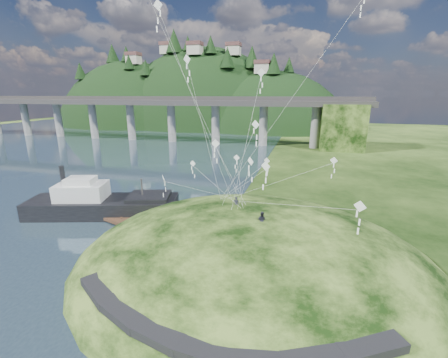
# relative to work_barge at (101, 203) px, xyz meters

# --- Properties ---
(ground) EXTENTS (320.00, 320.00, 0.00)m
(ground) POSITION_rel_work_barge_xyz_m (13.79, -8.23, -1.71)
(ground) COLOR black
(ground) RESTS_ON ground
(grass_hill) EXTENTS (36.00, 32.00, 13.00)m
(grass_hill) POSITION_rel_work_barge_xyz_m (21.79, -6.23, -3.21)
(grass_hill) COLOR black
(grass_hill) RESTS_ON ground
(footpath) EXTENTS (22.29, 5.84, 0.83)m
(footpath) POSITION_rel_work_barge_xyz_m (21.25, -17.98, 0.38)
(footpath) COLOR black
(footpath) RESTS_ON ground
(bridge) EXTENTS (160.00, 11.00, 15.00)m
(bridge) POSITION_rel_work_barge_xyz_m (-12.67, 61.83, 8.00)
(bridge) COLOR #2D2B2B
(bridge) RESTS_ON ground
(far_ridge) EXTENTS (153.00, 70.00, 94.50)m
(far_ridge) POSITION_rel_work_barge_xyz_m (-29.79, 113.94, -9.14)
(far_ridge) COLOR black
(far_ridge) RESTS_ON ground
(work_barge) EXTENTS (20.19, 10.59, 6.82)m
(work_barge) POSITION_rel_work_barge_xyz_m (0.00, 0.00, 0.00)
(work_barge) COLOR black
(work_barge) RESTS_ON ground
(wooden_dock) EXTENTS (15.51, 7.18, 1.11)m
(wooden_dock) POSITION_rel_work_barge_xyz_m (7.35, -2.72, -1.22)
(wooden_dock) COLOR #372216
(wooden_dock) RESTS_ON ground
(kite_flyers) EXTENTS (3.95, 4.16, 1.69)m
(kite_flyers) POSITION_rel_work_barge_xyz_m (21.62, -6.15, 4.03)
(kite_flyers) COLOR #22232E
(kite_flyers) RESTS_ON ground
(kite_swarm) EXTENTS (17.95, 15.58, 19.27)m
(kite_swarm) POSITION_rel_work_barge_xyz_m (20.65, -4.47, 11.50)
(kite_swarm) COLOR white
(kite_swarm) RESTS_ON ground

